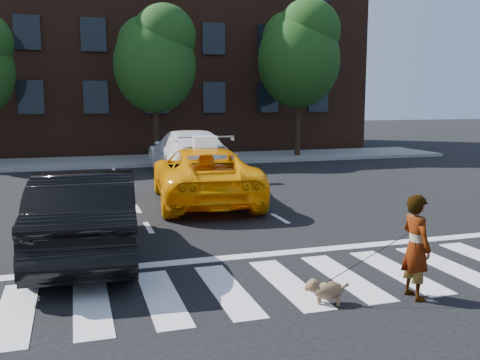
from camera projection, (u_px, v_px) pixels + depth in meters
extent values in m
plane|color=black|center=(288.00, 284.00, 8.44)|extent=(120.00, 120.00, 0.00)
cube|color=silver|center=(288.00, 283.00, 8.44)|extent=(13.00, 2.40, 0.01)
cube|color=silver|center=(255.00, 255.00, 9.95)|extent=(12.00, 0.30, 0.01)
cube|color=slate|center=(145.00, 160.00, 24.95)|extent=(30.00, 4.00, 0.15)
cube|color=#412317|center=(126.00, 46.00, 31.15)|extent=(26.00, 10.00, 12.00)
cylinder|color=black|center=(156.00, 124.00, 24.37)|extent=(0.28, 0.28, 3.55)
ellipsoid|color=#1B390F|center=(155.00, 66.00, 23.98)|extent=(3.69, 3.69, 4.25)
sphere|color=#1B390F|center=(164.00, 36.00, 23.72)|extent=(2.84, 2.84, 2.84)
sphere|color=#1B390F|center=(146.00, 45.00, 23.98)|extent=(2.56, 2.56, 2.56)
cylinder|color=black|center=(298.00, 119.00, 26.41)|extent=(0.28, 0.28, 3.85)
ellipsoid|color=#1B390F|center=(299.00, 60.00, 25.99)|extent=(4.00, 4.00, 4.60)
sphere|color=#1B390F|center=(308.00, 31.00, 25.71)|extent=(3.08, 3.08, 3.08)
sphere|color=#1B390F|center=(290.00, 40.00, 25.97)|extent=(2.77, 2.77, 2.77)
imported|color=#FFA205|center=(204.00, 175.00, 15.02)|extent=(3.14, 5.88, 1.57)
imported|color=black|center=(87.00, 214.00, 9.80)|extent=(2.07, 4.99, 1.61)
imported|color=white|center=(187.00, 151.00, 21.18)|extent=(2.53, 5.95, 1.71)
imported|color=#999999|center=(416.00, 247.00, 7.74)|extent=(0.38, 0.57, 1.54)
ellipsoid|color=olive|center=(329.00, 290.00, 7.57)|extent=(0.51, 0.39, 0.25)
sphere|color=olive|center=(313.00, 286.00, 7.57)|extent=(0.24, 0.24, 0.19)
sphere|color=olive|center=(307.00, 288.00, 7.58)|extent=(0.11, 0.11, 0.09)
cylinder|color=olive|center=(345.00, 286.00, 7.55)|extent=(0.14, 0.08, 0.11)
sphere|color=olive|center=(313.00, 280.00, 7.63)|extent=(0.09, 0.09, 0.07)
sphere|color=olive|center=(313.00, 283.00, 7.50)|extent=(0.09, 0.09, 0.07)
cylinder|color=olive|center=(319.00, 301.00, 7.54)|extent=(0.06, 0.06, 0.12)
cylinder|color=olive|center=(319.00, 298.00, 7.65)|extent=(0.06, 0.06, 0.12)
cylinder|color=olive|center=(338.00, 301.00, 7.53)|extent=(0.06, 0.06, 0.12)
cylinder|color=olive|center=(337.00, 299.00, 7.64)|extent=(0.06, 0.06, 0.12)
cube|color=white|center=(205.00, 142.00, 14.69)|extent=(0.67, 0.34, 0.32)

